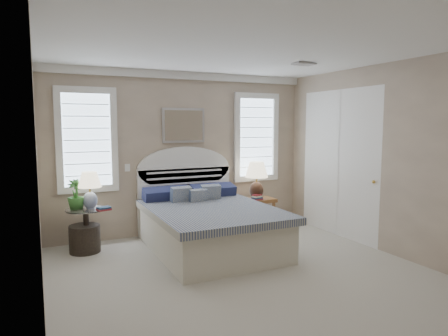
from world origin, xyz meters
TOP-DOWN VIEW (x-y plane):
  - floor at (0.00, 0.00)m, footprint 4.50×5.00m
  - ceiling at (0.00, 0.00)m, footprint 4.50×5.00m
  - wall_back at (0.00, 2.50)m, footprint 4.50×0.02m
  - wall_left at (-2.25, 0.00)m, footprint 0.02×5.00m
  - wall_right at (2.25, 0.00)m, footprint 0.02×5.00m
  - crown_molding at (0.00, 2.46)m, footprint 4.50×0.08m
  - hvac_vent at (1.20, 0.80)m, footprint 0.30×0.20m
  - switch_plate at (-0.95, 2.48)m, footprint 0.08×0.01m
  - window_left at (-1.55, 2.48)m, footprint 0.90×0.06m
  - window_right at (1.40, 2.48)m, footprint 0.90×0.06m
  - painting at (0.00, 2.46)m, footprint 0.74×0.04m
  - closet_door at (2.23, 1.20)m, footprint 0.02×1.80m
  - bed at (0.00, 1.46)m, footprint 1.72×2.28m
  - side_table_left at (-1.65, 2.05)m, footprint 0.56×0.56m
  - nightstand_right at (1.30, 2.15)m, footprint 0.50×0.40m
  - floor_pot at (-1.68, 2.03)m, footprint 0.52×0.52m
  - lamp_left at (-1.58, 2.03)m, footprint 0.39×0.39m
  - lamp_right at (1.23, 2.15)m, footprint 0.49×0.49m
  - potted_plant at (-1.77, 2.07)m, footprint 0.28×0.28m
  - books_left at (-1.43, 1.83)m, footprint 0.22×0.19m
  - books_right at (1.18, 2.04)m, footprint 0.20×0.16m

SIDE VIEW (x-z plane):
  - floor at x=0.00m, z-range -0.01..0.01m
  - floor_pot at x=-1.68m, z-range 0.00..0.39m
  - bed at x=0.00m, z-range -0.35..1.12m
  - nightstand_right at x=1.30m, z-range 0.12..0.65m
  - side_table_left at x=-1.65m, z-range 0.07..0.70m
  - books_right at x=1.18m, z-range 0.53..0.62m
  - books_left at x=-1.43m, z-range 0.63..0.68m
  - potted_plant at x=-1.77m, z-range 0.63..1.06m
  - lamp_right at x=1.23m, z-range 0.60..1.26m
  - lamp_left at x=-1.58m, z-range 0.69..1.23m
  - switch_plate at x=-0.95m, z-range 1.09..1.21m
  - closet_door at x=2.23m, z-range 0.00..2.40m
  - wall_back at x=0.00m, z-range 0.00..2.70m
  - wall_left at x=-2.25m, z-range 0.00..2.70m
  - wall_right at x=2.25m, z-range 0.00..2.70m
  - window_left at x=-1.55m, z-range 0.80..2.40m
  - window_right at x=1.40m, z-range 0.80..2.40m
  - painting at x=0.00m, z-range 1.53..2.11m
  - crown_molding at x=0.00m, z-range 2.58..2.70m
  - hvac_vent at x=1.20m, z-range 2.67..2.69m
  - ceiling at x=0.00m, z-range 2.70..2.71m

